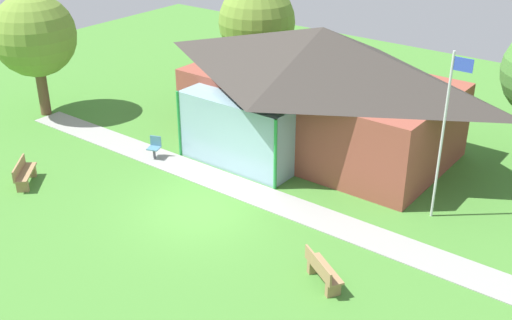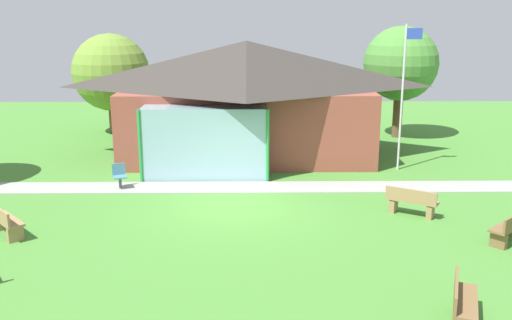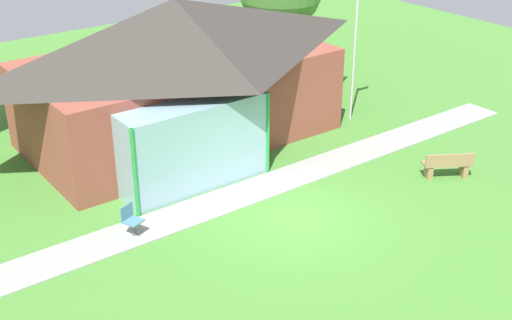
{
  "view_description": "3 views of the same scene",
  "coord_description": "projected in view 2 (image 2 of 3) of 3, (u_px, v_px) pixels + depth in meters",
  "views": [
    {
      "loc": [
        12.2,
        -13.04,
        10.6
      ],
      "look_at": [
        0.63,
        2.12,
        1.22
      ],
      "focal_mm": 44.44,
      "sensor_mm": 36.0,
      "label": 1
    },
    {
      "loc": [
        0.38,
        -16.69,
        5.76
      ],
      "look_at": [
        0.6,
        1.82,
        1.02
      ],
      "focal_mm": 39.77,
      "sensor_mm": 36.0,
      "label": 2
    },
    {
      "loc": [
        -10.5,
        -12.11,
        9.52
      ],
      "look_at": [
        0.0,
        1.93,
        0.99
      ],
      "focal_mm": 47.56,
      "sensor_mm": 36.0,
      "label": 3
    }
  ],
  "objects": [
    {
      "name": "patio_chair_west",
      "position": [
        120.0,
        177.0,
        19.29
      ],
      "size": [
        0.57,
        0.57,
        0.86
      ],
      "rotation": [
        0.0,
        0.0,
        3.51
      ],
      "color": "teal",
      "rests_on": "ground_plane"
    },
    {
      "name": "bench_front_right",
      "position": [
        463.0,
        303.0,
        10.87
      ],
      "size": [
        0.94,
        1.56,
        0.84
      ],
      "rotation": [
        0.0,
        0.0,
        4.35
      ],
      "color": "brown",
      "rests_on": "ground_plane"
    },
    {
      "name": "tree_behind_pavilion_left",
      "position": [
        111.0,
        73.0,
        27.85
      ],
      "size": [
        3.77,
        3.77,
        4.92
      ],
      "color": "brown",
      "rests_on": "ground_plane"
    },
    {
      "name": "flagpole",
      "position": [
        403.0,
        91.0,
        21.06
      ],
      "size": [
        0.64,
        0.08,
        5.46
      ],
      "color": "silver",
      "rests_on": "ground_plane"
    },
    {
      "name": "tree_behind_pavilion_right",
      "position": [
        401.0,
        64.0,
        26.78
      ],
      "size": [
        3.51,
        3.51,
        5.29
      ],
      "color": "brown",
      "rests_on": "ground_plane"
    },
    {
      "name": "ground_plane",
      "position": [
        238.0,
        206.0,
        17.59
      ],
      "size": [
        44.0,
        44.0,
        0.0
      ],
      "primitive_type": "plane",
      "color": "#478433"
    },
    {
      "name": "pavilion",
      "position": [
        245.0,
        97.0,
        23.26
      ],
      "size": [
        10.93,
        7.25,
        4.76
      ],
      "color": "brown",
      "rests_on": "ground_plane"
    },
    {
      "name": "bench_mid_right",
      "position": [
        412.0,
        202.0,
        16.7
      ],
      "size": [
        1.51,
        1.16,
        0.84
      ],
      "rotation": [
        0.0,
        0.0,
        5.73
      ],
      "color": "#9E7A51",
      "rests_on": "ground_plane"
    },
    {
      "name": "bench_mid_left",
      "position": [
        5.0,
        222.0,
        15.14
      ],
      "size": [
        1.33,
        1.41,
        0.84
      ],
      "rotation": [
        0.0,
        0.0,
        5.44
      ],
      "color": "#9E7A51",
      "rests_on": "ground_plane"
    },
    {
      "name": "footpath",
      "position": [
        239.0,
        187.0,
        19.48
      ],
      "size": [
        21.72,
        1.32,
        0.03
      ],
      "primitive_type": "cube",
      "rotation": [
        0.0,
        0.0,
        0.0
      ],
      "color": "#999993",
      "rests_on": "ground_plane"
    },
    {
      "name": "bench_lawn_far_right",
      "position": [
        511.0,
        228.0,
        14.69
      ],
      "size": [
        1.41,
        1.33,
        0.84
      ],
      "rotation": [
        0.0,
        0.0,
        0.73
      ],
      "color": "brown",
      "rests_on": "ground_plane"
    }
  ]
}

